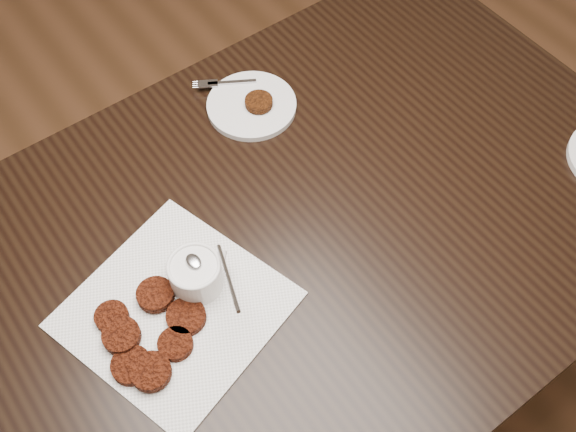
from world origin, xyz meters
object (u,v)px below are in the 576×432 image
object	(u,v)px
table	(291,322)
napkin	(175,309)
plate_with_patty	(251,103)
sauce_ramekin	(193,265)

from	to	relation	value
table	napkin	bearing A→B (deg)	-178.21
napkin	plate_with_patty	world-z (taller)	plate_with_patty
table	sauce_ramekin	bearing A→B (deg)	176.56
sauce_ramekin	plate_with_patty	xyz separation A→B (m)	(0.29, 0.27, -0.05)
table	plate_with_patty	distance (m)	0.49
sauce_ramekin	plate_with_patty	distance (m)	0.40
table	napkin	world-z (taller)	napkin
table	sauce_ramekin	xyz separation A→B (m)	(-0.18, 0.01, 0.44)
table	sauce_ramekin	world-z (taller)	sauce_ramekin
napkin	sauce_ramekin	world-z (taller)	sauce_ramekin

